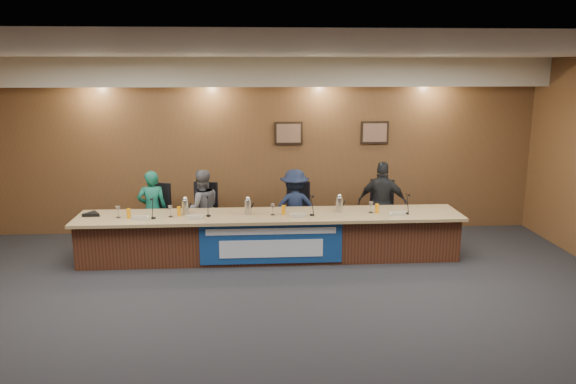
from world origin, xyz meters
name	(u,v)px	position (x,y,z in m)	size (l,w,h in m)	color
floor	(278,324)	(0.00, 0.00, 0.00)	(10.00, 10.00, 0.00)	black
ceiling	(276,52)	(0.00, 0.00, 3.20)	(10.00, 8.00, 0.04)	silver
wall_back	(267,147)	(0.00, 4.00, 1.60)	(10.00, 0.04, 3.20)	brown
soffit	(267,72)	(0.00, 3.75, 2.95)	(10.00, 0.50, 0.50)	beige
dais_body	(270,237)	(0.00, 2.40, 0.35)	(6.00, 0.80, 0.70)	#4B2516
dais_top	(270,216)	(0.00, 2.35, 0.72)	(6.10, 0.95, 0.05)	#9C7F52
banner	(271,243)	(0.00, 1.99, 0.38)	(2.20, 0.02, 0.65)	navy
banner_text_upper	(271,231)	(0.00, 1.97, 0.58)	(2.00, 0.01, 0.10)	silver
banner_text_lower	(271,249)	(0.00, 1.97, 0.30)	(1.60, 0.01, 0.28)	silver
wall_photo_left	(289,133)	(0.40, 3.97, 1.85)	(0.52, 0.04, 0.42)	black
wall_photo_right	(375,133)	(2.00, 3.97, 1.85)	(0.52, 0.04, 0.42)	black
panelist_a	(152,210)	(-1.98, 3.08, 0.67)	(0.49, 0.32, 1.35)	#125946
panelist_b	(202,209)	(-1.14, 3.08, 0.67)	(0.66, 0.51, 1.35)	#56555A
panelist_c	(295,208)	(0.45, 3.08, 0.67)	(0.86, 0.50, 1.34)	#111A31
panelist_d	(382,203)	(1.98, 3.08, 0.73)	(0.85, 0.35, 1.45)	black
office_chair_a	(154,219)	(-1.98, 3.18, 0.48)	(0.48, 0.48, 0.08)	black
office_chair_b	(203,218)	(-1.14, 3.18, 0.48)	(0.48, 0.48, 0.08)	black
office_chair_c	(294,217)	(0.45, 3.18, 0.48)	(0.48, 0.48, 0.08)	black
office_chair_d	(381,215)	(1.98, 3.18, 0.48)	(0.48, 0.48, 0.08)	black
nameplate_a	(140,217)	(-2.00, 2.12, 0.80)	(0.24, 0.06, 0.09)	white
microphone_a	(153,218)	(-1.81, 2.21, 0.76)	(0.07, 0.07, 0.02)	black
juice_glass_a	(129,213)	(-2.20, 2.26, 0.82)	(0.06, 0.06, 0.15)	orange
water_glass_a	(118,212)	(-2.36, 2.29, 0.84)	(0.08, 0.08, 0.18)	silver
nameplate_b	(194,217)	(-1.18, 2.12, 0.80)	(0.24, 0.06, 0.09)	white
microphone_b	(208,216)	(-0.97, 2.29, 0.76)	(0.07, 0.07, 0.02)	black
juice_glass_b	(179,211)	(-1.43, 2.34, 0.82)	(0.06, 0.06, 0.15)	orange
water_glass_b	(171,211)	(-1.56, 2.29, 0.84)	(0.08, 0.08, 0.18)	silver
nameplate_c	(298,215)	(0.43, 2.12, 0.80)	(0.24, 0.06, 0.09)	white
microphone_c	(312,215)	(0.65, 2.23, 0.76)	(0.07, 0.07, 0.02)	black
juice_glass_c	(283,210)	(0.21, 2.32, 0.82)	(0.06, 0.06, 0.15)	orange
water_glass_c	(273,210)	(0.04, 2.30, 0.84)	(0.08, 0.08, 0.18)	silver
nameplate_d	(398,213)	(2.01, 2.10, 0.80)	(0.24, 0.06, 0.09)	white
microphone_d	(407,213)	(2.17, 2.23, 0.76)	(0.07, 0.07, 0.02)	black
juice_glass_d	(377,209)	(1.71, 2.31, 0.82)	(0.06, 0.06, 0.15)	orange
water_glass_d	(371,207)	(1.61, 2.33, 0.84)	(0.08, 0.08, 0.18)	silver
carafe_left	(185,207)	(-1.34, 2.44, 0.86)	(0.11, 0.11, 0.23)	silver
carafe_mid	(248,207)	(-0.35, 2.36, 0.87)	(0.11, 0.11, 0.24)	silver
carafe_right	(339,205)	(1.12, 2.41, 0.87)	(0.12, 0.12, 0.24)	silver
speakerphone	(92,214)	(-2.80, 2.45, 0.78)	(0.32, 0.32, 0.05)	black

